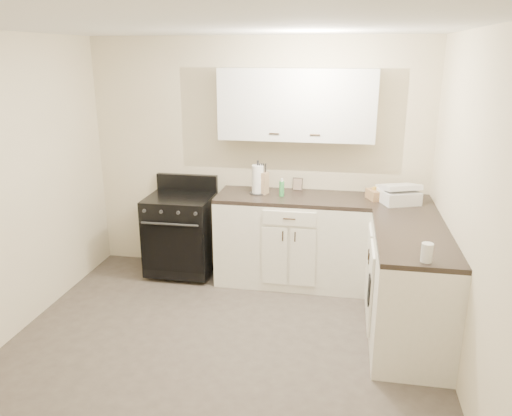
% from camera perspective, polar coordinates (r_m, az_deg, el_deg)
% --- Properties ---
extents(floor, '(3.60, 3.60, 0.00)m').
position_cam_1_polar(floor, '(4.19, -4.37, -16.50)').
color(floor, '#473F38').
rests_on(floor, ground).
extents(ceiling, '(3.60, 3.60, 0.00)m').
position_cam_1_polar(ceiling, '(3.49, -5.36, 20.04)').
color(ceiling, white).
rests_on(ceiling, wall_back).
extents(wall_back, '(3.60, 0.00, 3.60)m').
position_cam_1_polar(wall_back, '(5.35, 0.14, 5.67)').
color(wall_back, beige).
rests_on(wall_back, ground).
extents(wall_right, '(0.00, 3.60, 3.60)m').
position_cam_1_polar(wall_right, '(3.64, 23.73, -1.45)').
color(wall_right, beige).
rests_on(wall_right, ground).
extents(wall_front, '(3.60, 0.00, 3.60)m').
position_cam_1_polar(wall_front, '(2.11, -17.83, -14.38)').
color(wall_front, beige).
rests_on(wall_front, ground).
extents(base_cabinets_back, '(1.55, 0.60, 0.90)m').
position_cam_1_polar(base_cabinets_back, '(5.24, 4.15, -3.78)').
color(base_cabinets_back, white).
rests_on(base_cabinets_back, floor).
extents(base_cabinets_right, '(0.60, 1.90, 0.90)m').
position_cam_1_polar(base_cabinets_right, '(4.65, 16.64, -7.31)').
color(base_cabinets_right, white).
rests_on(base_cabinets_right, floor).
extents(countertop_back, '(1.55, 0.60, 0.04)m').
position_cam_1_polar(countertop_back, '(5.09, 4.26, 1.17)').
color(countertop_back, black).
rests_on(countertop_back, base_cabinets_back).
extents(countertop_right, '(0.60, 1.90, 0.04)m').
position_cam_1_polar(countertop_right, '(4.48, 17.15, -1.83)').
color(countertop_right, black).
rests_on(countertop_right, base_cabinets_right).
extents(upper_cabinets, '(1.55, 0.30, 0.70)m').
position_cam_1_polar(upper_cabinets, '(5.06, 4.68, 11.70)').
color(upper_cabinets, silver).
rests_on(upper_cabinets, wall_back).
extents(stove, '(0.69, 0.59, 0.83)m').
position_cam_1_polar(stove, '(5.46, -8.61, -2.93)').
color(stove, black).
rests_on(stove, floor).
extents(knife_block, '(0.13, 0.12, 0.23)m').
position_cam_1_polar(knife_block, '(5.12, 0.75, 2.88)').
color(knife_block, tan).
rests_on(knife_block, countertop_back).
extents(paper_towel, '(0.15, 0.15, 0.30)m').
position_cam_1_polar(paper_towel, '(5.12, 0.21, 3.28)').
color(paper_towel, white).
rests_on(paper_towel, countertop_back).
extents(soap_bottle, '(0.07, 0.07, 0.15)m').
position_cam_1_polar(soap_bottle, '(5.05, 2.96, 2.21)').
color(soap_bottle, green).
rests_on(soap_bottle, countertop_back).
extents(picture_frame, '(0.11, 0.04, 0.13)m').
position_cam_1_polar(picture_frame, '(5.30, 4.77, 2.75)').
color(picture_frame, black).
rests_on(picture_frame, countertop_back).
extents(wicker_basket, '(0.34, 0.29, 0.10)m').
position_cam_1_polar(wicker_basket, '(5.11, 14.28, 1.55)').
color(wicker_basket, tan).
rests_on(wicker_basket, countertop_right).
extents(countertop_grill, '(0.43, 0.42, 0.12)m').
position_cam_1_polar(countertop_grill, '(5.02, 15.95, 1.30)').
color(countertop_grill, white).
rests_on(countertop_grill, countertop_right).
extents(glass_jar, '(0.11, 0.11, 0.13)m').
position_cam_1_polar(glass_jar, '(3.66, 18.95, -4.84)').
color(glass_jar, silver).
rests_on(glass_jar, countertop_right).
extents(oven_mitt_near, '(0.02, 0.13, 0.22)m').
position_cam_1_polar(oven_mitt_near, '(4.19, 12.89, -9.06)').
color(oven_mitt_near, black).
rests_on(oven_mitt_near, base_cabinets_right).
extents(oven_mitt_far, '(0.02, 0.14, 0.24)m').
position_cam_1_polar(oven_mitt_far, '(4.27, 12.82, -9.13)').
color(oven_mitt_far, black).
rests_on(oven_mitt_far, base_cabinets_right).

